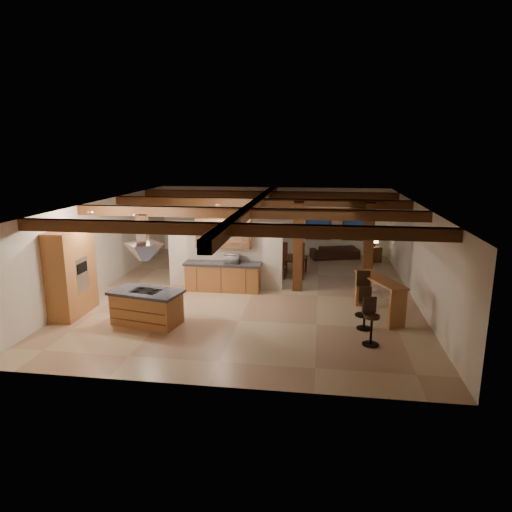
% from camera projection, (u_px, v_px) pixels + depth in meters
% --- Properties ---
extents(ground, '(12.00, 12.00, 0.00)m').
position_uv_depth(ground, '(253.00, 293.00, 14.68)').
color(ground, tan).
rests_on(ground, ground).
extents(room_walls, '(12.00, 12.00, 12.00)m').
position_uv_depth(room_walls, '(253.00, 239.00, 14.28)').
color(room_walls, beige).
rests_on(room_walls, ground).
extents(ceiling_beams, '(10.00, 12.00, 0.28)m').
position_uv_depth(ceiling_beams, '(253.00, 207.00, 14.05)').
color(ceiling_beams, '#3F220F').
rests_on(ceiling_beams, room_walls).
extents(timber_posts, '(2.50, 0.30, 2.90)m').
position_uv_depth(timber_posts, '(333.00, 238.00, 14.42)').
color(timber_posts, '#3F220F').
rests_on(timber_posts, ground).
extents(partition_wall, '(3.80, 0.18, 2.20)m').
position_uv_depth(partition_wall, '(225.00, 255.00, 15.05)').
color(partition_wall, beige).
rests_on(partition_wall, ground).
extents(pantry_cabinet, '(0.67, 1.60, 2.40)m').
position_uv_depth(pantry_cabinet, '(71.00, 273.00, 12.54)').
color(pantry_cabinet, '#9A6331').
rests_on(pantry_cabinet, ground).
extents(back_counter, '(2.50, 0.66, 0.94)m').
position_uv_depth(back_counter, '(223.00, 276.00, 14.82)').
color(back_counter, '#9A6331').
rests_on(back_counter, ground).
extents(upper_display_cabinet, '(1.80, 0.36, 0.95)m').
position_uv_depth(upper_display_cabinet, '(224.00, 234.00, 14.70)').
color(upper_display_cabinet, '#9A6331').
rests_on(upper_display_cabinet, partition_wall).
extents(range_hood, '(1.10, 1.10, 1.40)m').
position_uv_depth(range_hood, '(144.00, 258.00, 11.69)').
color(range_hood, silver).
rests_on(range_hood, room_walls).
extents(back_windows, '(2.70, 0.07, 1.70)m').
position_uv_depth(back_windows, '(337.00, 221.00, 19.68)').
color(back_windows, '#3F220F').
rests_on(back_windows, room_walls).
extents(framed_art, '(0.65, 0.05, 0.85)m').
position_uv_depth(framed_art, '(239.00, 214.00, 20.22)').
color(framed_art, '#3F220F').
rests_on(framed_art, room_walls).
extents(recessed_cans, '(3.16, 2.46, 0.03)m').
position_uv_depth(recessed_cans, '(151.00, 210.00, 12.51)').
color(recessed_cans, silver).
rests_on(recessed_cans, room_walls).
extents(kitchen_island, '(2.01, 1.34, 0.92)m').
position_uv_depth(kitchen_island, '(147.00, 307.00, 12.00)').
color(kitchen_island, '#9A6331').
rests_on(kitchen_island, ground).
extents(dining_table, '(1.98, 1.35, 0.64)m').
position_uv_depth(dining_table, '(282.00, 265.00, 16.88)').
color(dining_table, '#422310').
rests_on(dining_table, ground).
extents(sofa, '(2.12, 1.31, 0.58)m').
position_uv_depth(sofa, '(335.00, 252.00, 19.27)').
color(sofa, black).
rests_on(sofa, ground).
extents(microwave, '(0.50, 0.37, 0.26)m').
position_uv_depth(microwave, '(232.00, 259.00, 14.64)').
color(microwave, silver).
rests_on(microwave, back_counter).
extents(bar_counter, '(1.28, 2.08, 1.08)m').
position_uv_depth(bar_counter, '(379.00, 291.00, 12.49)').
color(bar_counter, '#9A6331').
rests_on(bar_counter, ground).
extents(side_table, '(0.61, 0.61, 0.62)m').
position_uv_depth(side_table, '(374.00, 254.00, 18.73)').
color(side_table, '#3F220F').
rests_on(side_table, ground).
extents(table_lamp, '(0.30, 0.30, 0.36)m').
position_uv_depth(table_lamp, '(375.00, 240.00, 18.60)').
color(table_lamp, black).
rests_on(table_lamp, side_table).
extents(bar_stool_a, '(0.42, 0.43, 1.13)m').
position_uv_depth(bar_stool_a, '(371.00, 322.00, 10.67)').
color(bar_stool_a, black).
rests_on(bar_stool_a, ground).
extents(bar_stool_b, '(0.38, 0.38, 1.09)m').
position_uv_depth(bar_stool_b, '(365.00, 308.00, 11.64)').
color(bar_stool_b, black).
rests_on(bar_stool_b, ground).
extents(bar_stool_c, '(0.43, 0.44, 1.24)m').
position_uv_depth(bar_stool_c, '(364.00, 294.00, 12.56)').
color(bar_stool_c, black).
rests_on(bar_stool_c, ground).
extents(dining_chairs, '(1.72, 1.72, 1.10)m').
position_uv_depth(dining_chairs, '(282.00, 259.00, 16.83)').
color(dining_chairs, '#3F220F').
rests_on(dining_chairs, ground).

